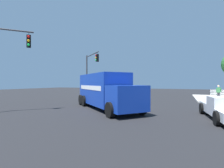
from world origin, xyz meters
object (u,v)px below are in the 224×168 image
pedestrian_crossing (219,91)px  traffic_light_secondary (90,69)px  pedestrian_near_corner (218,90)px  delivery_truck (105,91)px

pedestrian_crossing → traffic_light_secondary: bearing=14.2°
traffic_light_secondary → pedestrian_near_corner: size_ratio=3.62×
traffic_light_secondary → delivery_truck: bearing=128.7°
delivery_truck → traffic_light_secondary: size_ratio=1.26×
pedestrian_crossing → pedestrian_near_corner: bearing=-99.0°
traffic_light_secondary → pedestrian_crossing: 17.09m
traffic_light_secondary → pedestrian_crossing: traffic_light_secondary is taller
delivery_truck → pedestrian_crossing: size_ratio=4.62×
pedestrian_near_corner → pedestrian_crossing: 5.64m
delivery_truck → traffic_light_secondary: (5.99, -7.47, 2.63)m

